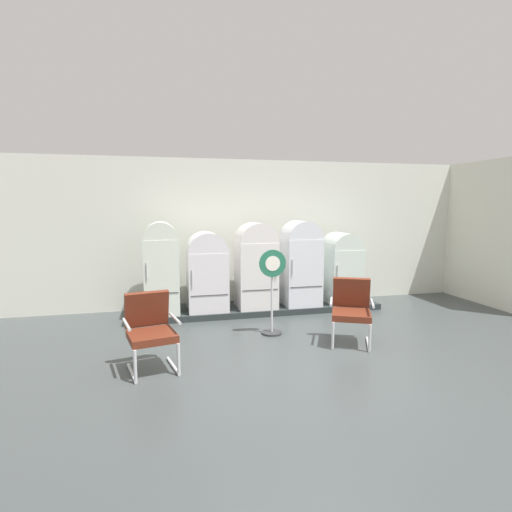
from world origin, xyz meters
The scene contains 12 objects.
ground centered at (0.00, 0.00, -0.03)m, with size 12.00×10.00×0.05m, color #3C4243.
back_wall centered at (0.00, 3.66, 1.46)m, with size 11.76×0.12×2.90m.
side_wall_right centered at (4.66, 2.47, 1.44)m, with size 0.16×2.20×2.90m.
display_plinth centered at (0.00, 3.02, 0.05)m, with size 4.76×0.95×0.11m, color #293030.
refrigerator_0 centered at (-1.73, 2.92, 0.97)m, with size 0.59×0.69×1.61m.
refrigerator_1 centered at (-0.93, 2.94, 0.85)m, with size 0.71×0.72×1.42m.
refrigerator_2 centered at (-0.02, 2.93, 0.94)m, with size 0.71×0.70×1.58m.
refrigerator_3 centered at (0.85, 2.90, 0.96)m, with size 0.68×0.66×1.61m.
refrigerator_4 centered at (1.71, 2.93, 0.83)m, with size 0.63×0.71×1.36m.
armchair_left centered at (-1.89, 0.69, 0.52)m, with size 0.69×0.74×0.94m.
armchair_right centered at (0.94, 0.99, 0.52)m, with size 0.77×0.81×0.94m.
sign_stand centered at (-0.08, 1.62, 0.62)m, with size 0.42×0.32×1.33m.
Camera 1 is at (-1.75, -4.23, 2.00)m, focal length 28.14 mm.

